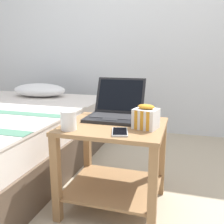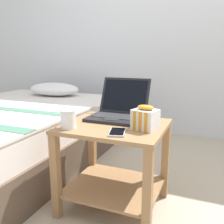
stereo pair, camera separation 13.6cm
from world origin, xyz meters
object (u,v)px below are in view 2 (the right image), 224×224
object	(u,v)px
laptop	(119,110)
mug_front_left	(68,118)
bed	(11,131)
snack_bag	(145,118)
cell_phone	(117,132)

from	to	relation	value
laptop	mug_front_left	size ratio (longest dim) A/B	3.00
bed	mug_front_left	world-z (taller)	mug_front_left
mug_front_left	snack_bag	distance (m)	0.41
mug_front_left	snack_bag	bearing A→B (deg)	19.63
bed	mug_front_left	xyz separation A→B (m)	(0.93, -0.52, 0.33)
mug_front_left	cell_phone	distance (m)	0.28
bed	snack_bag	size ratio (longest dim) A/B	13.39
mug_front_left	snack_bag	size ratio (longest dim) A/B	0.79
laptop	bed	bearing A→B (deg)	169.90
bed	cell_phone	world-z (taller)	bed
bed	snack_bag	xyz separation A→B (m)	(1.32, -0.38, 0.33)
mug_front_left	cell_phone	world-z (taller)	mug_front_left
bed	laptop	world-z (taller)	laptop
laptop	cell_phone	world-z (taller)	laptop
mug_front_left	bed	bearing A→B (deg)	151.02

